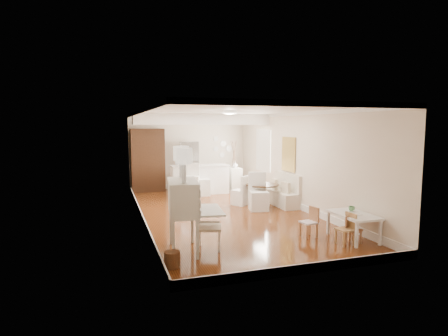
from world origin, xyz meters
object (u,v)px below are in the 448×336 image
kids_chair_b (309,222)px  bar_stool_right (204,183)px  bar_stool_left (192,180)px  wicker_basket (172,259)px  secretary_bureau (183,216)px  fridge (198,165)px  kids_chair_a (345,229)px  slip_chair_near (259,192)px  pantry_cabinet (148,160)px  breakfast_counter (200,179)px  sideboard (234,179)px  dining_table (262,195)px  slip_chair_far (240,190)px  kids_table (353,227)px  kids_chair_c (354,230)px  gustavian_armchair (209,227)px

kids_chair_b → bar_stool_right: (-0.95, 5.35, 0.13)m
bar_stool_left → wicker_basket: bearing=-87.0°
secretary_bureau → fridge: size_ratio=0.77×
kids_chair_a → slip_chair_near: bearing=-176.5°
pantry_cabinet → breakfast_counter: bearing=-32.4°
wicker_basket → pantry_cabinet: 7.79m
kids_chair_b → bar_stool_left: bearing=-172.3°
pantry_cabinet → sideboard: bearing=-14.6°
breakfast_counter → wicker_basket: bearing=-108.0°
dining_table → slip_chair_far: size_ratio=1.09×
slip_chair_far → fridge: size_ratio=0.50×
kids_table → pantry_cabinet: bearing=115.5°
bar_stool_left → pantry_cabinet: (-1.29, 1.66, 0.58)m
wicker_basket → kids_table: size_ratio=0.25×
kids_chair_a → bar_stool_right: bar_stool_right is taller
wicker_basket → slip_chair_near: (3.11, 3.58, 0.40)m
kids_chair_c → slip_chair_near: (-0.64, 3.45, 0.24)m
slip_chair_near → fridge: 4.18m
slip_chair_near → kids_chair_a: bearing=-71.5°
dining_table → bar_stool_left: 2.64m
gustavian_armchair → fridge: bearing=5.5°
slip_chair_near → bar_stool_right: bearing=120.6°
kids_table → dining_table: bearing=98.0°
kids_chair_c → slip_chair_far: (-0.88, 4.31, 0.16)m
kids_chair_a → kids_chair_b: size_ratio=1.00×
breakfast_counter → pantry_cabinet: 2.11m
bar_stool_left → sideboard: size_ratio=1.28×
fridge → dining_table: bearing=-73.6°
kids_table → sideboard: bearing=93.5°
slip_chair_near → bar_stool_left: bar_stool_left is taller
kids_chair_b → slip_chair_near: bearing=173.2°
kids_chair_c → sideboard: sideboard is taller
bar_stool_right → wicker_basket: bearing=-107.9°
kids_chair_a → pantry_cabinet: 8.22m
kids_chair_c → breakfast_counter: 6.69m
slip_chair_near → fridge: (-0.76, 4.10, 0.36)m
slip_chair_far → breakfast_counter: (-0.72, 2.19, 0.06)m
kids_table → kids_chair_c: (-0.18, -0.27, 0.01)m
kids_chair_b → breakfast_counter: breakfast_counter is taller
fridge → pantry_cabinet: bearing=179.1°
wicker_basket → fridge: bearing=73.0°
wicker_basket → sideboard: 7.76m
secretary_bureau → kids_chair_c: 3.48m
kids_chair_b → bar_stool_right: 5.44m
gustavian_armchair → sideboard: gustavian_armchair is taller
slip_chair_near → kids_table: bearing=-64.3°
bar_stool_left → fridge: 1.77m
breakfast_counter → fridge: bearing=79.2°
secretary_bureau → pantry_cabinet: pantry_cabinet is taller
bar_stool_right → secretary_bureau: bearing=-107.2°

